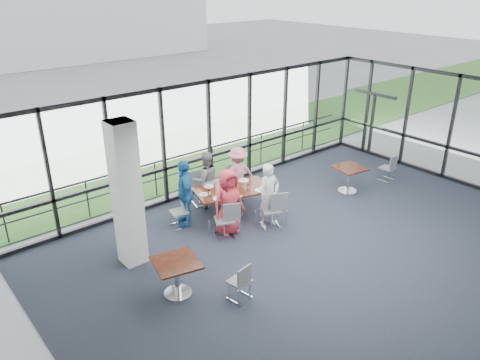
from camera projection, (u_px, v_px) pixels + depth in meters
floor at (345, 260)px, 10.35m from camera, size 12.00×10.00×0.02m
ceiling at (360, 121)px, 9.05m from camera, size 12.00×10.00×0.04m
wall_left at (69, 321)px, 6.18m from camera, size 0.10×10.00×3.20m
curtain_wall_back at (209, 136)px, 13.21m from camera, size 12.00×0.10×3.20m
exit_door at (372, 125)px, 16.07m from camera, size 0.12×1.60×2.10m
structural_column at (127, 195)px, 9.69m from camera, size 0.50×0.50×3.20m
apron at (131, 145)px, 17.37m from camera, size 80.00×70.00×0.02m
grass_strip at (158, 159)px, 15.95m from camera, size 80.00×5.00×0.01m
hangar_main at (32, 16)px, 33.94m from camera, size 24.00×10.00×6.00m
guard_rail at (198, 166)px, 14.07m from camera, size 12.00×0.06×0.06m
main_table at (233, 193)px, 12.04m from camera, size 2.14×1.55×0.75m
side_table_left at (176, 267)px, 9.01m from camera, size 1.01×1.01×0.75m
side_table_right at (349, 172)px, 13.37m from camera, size 0.92×0.92×0.75m
diner_near_left at (228, 202)px, 11.14m from camera, size 0.85×0.60×1.65m
diner_near_right at (269, 196)px, 11.46m from camera, size 0.62×0.46×1.64m
diner_far_left at (206, 180)px, 12.44m from camera, size 0.85×0.64×1.56m
diner_far_right at (238, 174)px, 12.86m from camera, size 1.09×0.78×1.52m
diner_end at (185, 193)px, 11.52m from camera, size 0.93×1.15×1.72m
chair_main_nl at (224, 220)px, 11.09m from camera, size 0.59×0.59×0.90m
chair_main_nr at (271, 210)px, 11.54m from camera, size 0.61×0.61×0.93m
chair_main_fl at (200, 189)px, 12.70m from camera, size 0.54×0.54×0.91m
chair_main_fr at (237, 181)px, 13.16m from camera, size 0.49×0.49×0.90m
chair_main_end at (179, 212)px, 11.56m from camera, size 0.48×0.48×0.82m
chair_spare_la at (240, 281)px, 8.97m from camera, size 0.45×0.45×0.80m
chair_spare_lb at (131, 234)px, 10.58m from camera, size 0.48×0.48×0.80m
chair_spare_r at (387, 168)px, 14.19m from camera, size 0.41×0.41×0.80m
plate_nl at (218, 198)px, 11.46m from camera, size 0.25×0.25×0.01m
plate_nr at (260, 190)px, 11.89m from camera, size 0.27×0.27×0.01m
plate_fl at (209, 186)px, 12.12m from camera, size 0.26×0.26×0.01m
plate_fr at (244, 180)px, 12.46m from camera, size 0.28×0.28×0.01m
plate_end at (204, 194)px, 11.67m from camera, size 0.24×0.24×0.01m
tumbler_a at (227, 191)px, 11.70m from camera, size 0.08×0.08×0.15m
tumbler_b at (248, 187)px, 11.89m from camera, size 0.07×0.07×0.14m
tumbler_c at (230, 182)px, 12.20m from camera, size 0.07×0.07×0.13m
tumbler_d at (209, 193)px, 11.56m from camera, size 0.08×0.08×0.15m
menu_a at (236, 197)px, 11.55m from camera, size 0.32×0.25×0.00m
menu_b at (266, 187)px, 12.09m from camera, size 0.31×0.34×0.00m
menu_c at (231, 182)px, 12.38m from camera, size 0.34×0.29×0.00m
condiment_caddy at (231, 187)px, 12.06m from camera, size 0.10×0.07×0.04m
ketchup_bottle at (231, 185)px, 11.99m from camera, size 0.06×0.06×0.18m
green_bottle at (234, 184)px, 12.01m from camera, size 0.05×0.05×0.20m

